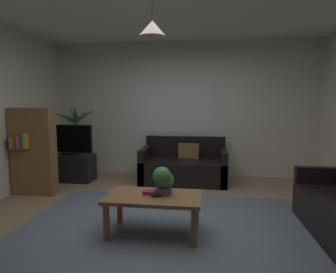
# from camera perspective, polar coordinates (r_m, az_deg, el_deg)

# --- Properties ---
(floor) EXTENTS (5.28, 4.98, 0.02)m
(floor) POSITION_cam_1_polar(r_m,az_deg,el_deg) (3.51, -0.70, -18.06)
(floor) COLOR #9E8466
(floor) RESTS_ON ground
(rug) EXTENTS (3.44, 2.74, 0.01)m
(rug) POSITION_cam_1_polar(r_m,az_deg,el_deg) (3.32, -1.24, -19.27)
(rug) COLOR slate
(rug) RESTS_ON ground
(wall_back) EXTENTS (5.40, 0.06, 2.69)m
(wall_back) POSITION_cam_1_polar(r_m,az_deg,el_deg) (5.69, 3.05, 5.54)
(wall_back) COLOR silver
(wall_back) RESTS_ON ground
(window_pane) EXTENTS (1.48, 0.01, 0.94)m
(window_pane) POSITION_cam_1_polar(r_m,az_deg,el_deg) (5.68, 1.13, 5.44)
(window_pane) COLOR white
(couch_under_window) EXTENTS (1.57, 0.88, 0.82)m
(couch_under_window) POSITION_cam_1_polar(r_m,az_deg,el_deg) (5.29, 3.27, -6.28)
(couch_under_window) COLOR black
(couch_under_window) RESTS_ON ground
(coffee_table) EXTENTS (1.05, 0.58, 0.45)m
(coffee_table) POSITION_cam_1_polar(r_m,az_deg,el_deg) (3.17, -3.02, -13.29)
(coffee_table) COLOR olive
(coffee_table) RESTS_ON ground
(book_on_table_0) EXTENTS (0.14, 0.11, 0.02)m
(book_on_table_0) POSITION_cam_1_polar(r_m,az_deg,el_deg) (3.19, -4.13, -11.54)
(book_on_table_0) COLOR #B22D2D
(book_on_table_0) RESTS_ON coffee_table
(book_on_table_1) EXTENTS (0.15, 0.11, 0.02)m
(book_on_table_1) POSITION_cam_1_polar(r_m,az_deg,el_deg) (3.18, -3.90, -11.24)
(book_on_table_1) COLOR #B22D2D
(book_on_table_1) RESTS_ON coffee_table
(remote_on_table_0) EXTENTS (0.17, 0.11, 0.02)m
(remote_on_table_0) POSITION_cam_1_polar(r_m,az_deg,el_deg) (3.11, -1.98, -12.04)
(remote_on_table_0) COLOR black
(remote_on_table_0) RESTS_ON coffee_table
(potted_plant_on_table) EXTENTS (0.23, 0.25, 0.32)m
(potted_plant_on_table) POSITION_cam_1_polar(r_m,az_deg,el_deg) (3.13, -0.92, -8.93)
(potted_plant_on_table) COLOR #4C4C51
(potted_plant_on_table) RESTS_ON coffee_table
(tv_stand) EXTENTS (0.90, 0.44, 0.50)m
(tv_stand) POSITION_cam_1_polar(r_m,az_deg,el_deg) (5.65, -19.51, -6.05)
(tv_stand) COLOR black
(tv_stand) RESTS_ON ground
(tv) EXTENTS (0.93, 0.16, 0.57)m
(tv) POSITION_cam_1_polar(r_m,az_deg,el_deg) (5.54, -19.83, -0.59)
(tv) COLOR black
(tv) RESTS_ON tv_stand
(potted_palm_corner) EXTENTS (0.88, 0.90, 1.47)m
(potted_palm_corner) POSITION_cam_1_polar(r_m,az_deg,el_deg) (5.96, -18.16, -1.56)
(potted_palm_corner) COLOR brown
(potted_palm_corner) RESTS_ON ground
(bookshelf_corner) EXTENTS (0.70, 0.31, 1.40)m
(bookshelf_corner) POSITION_cam_1_polar(r_m,az_deg,el_deg) (4.96, -26.05, -2.73)
(bookshelf_corner) COLOR olive
(bookshelf_corner) RESTS_ON ground
(pendant_lamp) EXTENTS (0.29, 0.29, 0.54)m
(pendant_lamp) POSITION_cam_1_polar(r_m,az_deg,el_deg) (3.08, -3.24, 21.29)
(pendant_lamp) COLOR black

